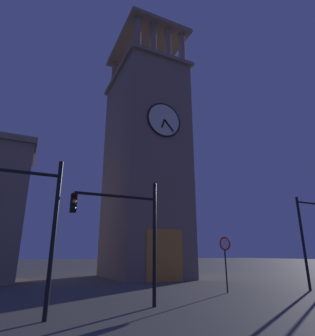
{
  "coord_description": "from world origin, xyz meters",
  "views": [
    {
      "loc": [
        10.9,
        21.77,
        2.07
      ],
      "look_at": [
        -1.14,
        -3.26,
        10.65
      ],
      "focal_mm": 29.77,
      "sensor_mm": 36.0,
      "label": 1
    }
  ],
  "objects_px": {
    "traffic_signal_mid": "(311,227)",
    "traffic_signal_near": "(128,223)",
    "clocktower": "(144,163)",
    "traffic_signal_far": "(7,206)",
    "no_horn_sign": "(225,248)"
  },
  "relations": [
    {
      "from": "clocktower",
      "to": "no_horn_sign",
      "type": "distance_m",
      "value": 14.45
    },
    {
      "from": "clocktower",
      "to": "no_horn_sign",
      "type": "height_order",
      "value": "clocktower"
    },
    {
      "from": "traffic_signal_near",
      "to": "no_horn_sign",
      "type": "relative_size",
      "value": 1.71
    },
    {
      "from": "clocktower",
      "to": "traffic_signal_near",
      "type": "distance_m",
      "value": 16.99
    },
    {
      "from": "clocktower",
      "to": "no_horn_sign",
      "type": "xyz_separation_m",
      "value": [
        -0.29,
        11.58,
        -8.64
      ]
    },
    {
      "from": "traffic_signal_near",
      "to": "traffic_signal_far",
      "type": "relative_size",
      "value": 0.96
    },
    {
      "from": "traffic_signal_mid",
      "to": "traffic_signal_near",
      "type": "bearing_deg",
      "value": 3.55
    },
    {
      "from": "traffic_signal_mid",
      "to": "no_horn_sign",
      "type": "xyz_separation_m",
      "value": [
        5.97,
        -1.32,
        -1.35
      ]
    },
    {
      "from": "traffic_signal_mid",
      "to": "no_horn_sign",
      "type": "distance_m",
      "value": 6.26
    },
    {
      "from": "traffic_signal_far",
      "to": "no_horn_sign",
      "type": "xyz_separation_m",
      "value": [
        -11.33,
        -2.9,
        -1.23
      ]
    },
    {
      "from": "clocktower",
      "to": "traffic_signal_near",
      "type": "relative_size",
      "value": 5.44
    },
    {
      "from": "traffic_signal_mid",
      "to": "no_horn_sign",
      "type": "bearing_deg",
      "value": -12.46
    },
    {
      "from": "traffic_signal_mid",
      "to": "traffic_signal_far",
      "type": "relative_size",
      "value": 1.04
    },
    {
      "from": "clocktower",
      "to": "traffic_signal_mid",
      "type": "xyz_separation_m",
      "value": [
        -6.25,
        12.9,
        -7.29
      ]
    },
    {
      "from": "traffic_signal_near",
      "to": "no_horn_sign",
      "type": "xyz_separation_m",
      "value": [
        -6.77,
        -2.11,
        -0.96
      ]
    }
  ]
}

